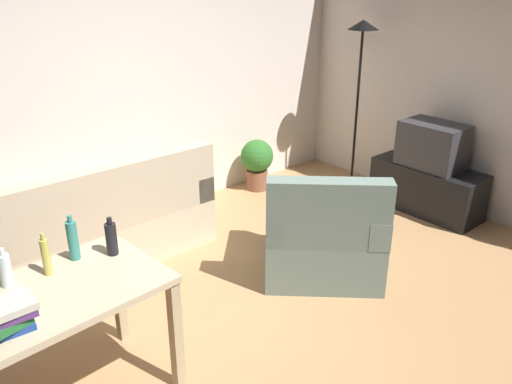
{
  "coord_description": "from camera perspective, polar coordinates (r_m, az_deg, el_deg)",
  "views": [
    {
      "loc": [
        -2.25,
        -2.23,
        2.29
      ],
      "look_at": [
        0.1,
        0.5,
        0.75
      ],
      "focal_mm": 36.74,
      "sensor_mm": 36.0,
      "label": 1
    }
  ],
  "objects": [
    {
      "name": "wall_rear",
      "position": [
        5.05,
        -13.87,
        11.79
      ],
      "size": [
        5.2,
        0.1,
        2.7
      ],
      "primitive_type": "cube",
      "color": "silver",
      "rests_on": "ground_plane"
    },
    {
      "name": "tv",
      "position": [
        5.42,
        18.7,
        4.87
      ],
      "size": [
        0.41,
        0.6,
        0.44
      ],
      "rotation": [
        0.0,
        0.0,
        1.57
      ],
      "color": "#2D2D33",
      "rests_on": "tv_stand"
    },
    {
      "name": "torchiere_lamp",
      "position": [
        5.79,
        11.32,
        14.01
      ],
      "size": [
        0.32,
        0.32,
        1.81
      ],
      "color": "black",
      "rests_on": "ground_plane"
    },
    {
      "name": "bottle_squat",
      "position": [
        3.04,
        -21.91,
        -6.53
      ],
      "size": [
        0.04,
        0.04,
        0.25
      ],
      "color": "#BCB24C",
      "rests_on": "desk"
    },
    {
      "name": "armchair",
      "position": [
        4.21,
        7.35,
        -4.89
      ],
      "size": [
        1.23,
        1.23,
        0.92
      ],
      "rotation": [
        0.0,
        0.0,
        2.38
      ],
      "color": "slate",
      "rests_on": "ground_plane"
    },
    {
      "name": "couch",
      "position": [
        4.57,
        -16.56,
        -3.56
      ],
      "size": [
        1.85,
        0.84,
        0.92
      ],
      "rotation": [
        0.0,
        0.0,
        3.14
      ],
      "color": "beige",
      "rests_on": "ground_plane"
    },
    {
      "name": "tv_stand",
      "position": [
        5.57,
        18.08,
        0.38
      ],
      "size": [
        0.44,
        1.1,
        0.48
      ],
      "rotation": [
        0.0,
        0.0,
        1.57
      ],
      "color": "black",
      "rests_on": "ground_plane"
    },
    {
      "name": "bottle_clear",
      "position": [
        3.02,
        -25.63,
        -7.65
      ],
      "size": [
        0.06,
        0.06,
        0.22
      ],
      "color": "silver",
      "rests_on": "desk"
    },
    {
      "name": "potted_plant",
      "position": [
        5.8,
        0.11,
        3.4
      ],
      "size": [
        0.36,
        0.36,
        0.57
      ],
      "color": "brown",
      "rests_on": "ground_plane"
    },
    {
      "name": "bottle_tall",
      "position": [
        3.13,
        -19.32,
        -4.94
      ],
      "size": [
        0.06,
        0.06,
        0.27
      ],
      "color": "teal",
      "rests_on": "desk"
    },
    {
      "name": "ground_plane",
      "position": [
        3.91,
        3.77,
        -12.91
      ],
      "size": [
        5.2,
        4.4,
        0.02
      ],
      "primitive_type": "cube",
      "color": "tan"
    },
    {
      "name": "wall_right",
      "position": [
        5.42,
        24.69,
        11.11
      ],
      "size": [
        0.1,
        4.4,
        2.7
      ],
      "primitive_type": "cube",
      "color": "beige",
      "rests_on": "ground_plane"
    },
    {
      "name": "book_stack",
      "position": [
        2.68,
        -25.57,
        -12.2
      ],
      "size": [
        0.26,
        0.19,
        0.15
      ],
      "color": "navy",
      "rests_on": "desk"
    },
    {
      "name": "desk",
      "position": [
        2.98,
        -21.59,
        -12.04
      ],
      "size": [
        1.25,
        0.78,
        0.76
      ],
      "rotation": [
        0.0,
        0.0,
        0.07
      ],
      "color": "#C6B28E",
      "rests_on": "ground_plane"
    },
    {
      "name": "bottle_dark",
      "position": [
        3.13,
        -15.47,
        -4.89
      ],
      "size": [
        0.07,
        0.07,
        0.23
      ],
      "color": "black",
      "rests_on": "desk"
    }
  ]
}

